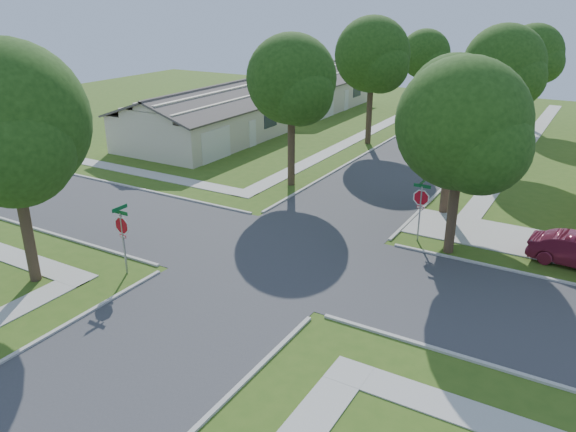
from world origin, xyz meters
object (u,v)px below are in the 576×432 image
(tree_sw_corner, at_px, (9,128))
(house_nw_far, at_px, (308,93))
(tree_e_near, at_px, (455,107))
(tree_w_far, at_px, (425,56))
(tree_ne_corner, at_px, (463,130))
(tree_w_mid, at_px, (373,58))
(tree_e_mid, at_px, (504,69))
(stop_sign_sw, at_px, (122,228))
(stop_sign_ne, at_px, (421,200))
(tree_w_near, at_px, (292,83))
(tree_e_far, at_px, (534,56))
(car_curb_east, at_px, (469,148))
(car_curb_west, at_px, (465,106))
(house_nw_near, at_px, (205,123))

(tree_sw_corner, distance_m, house_nw_far, 40.20)
(tree_e_near, xyz_separation_m, tree_w_far, (-9.40, 25.00, -0.14))
(tree_ne_corner, relative_size, house_nw_far, 0.64)
(tree_w_mid, distance_m, house_nw_far, 16.56)
(tree_e_mid, height_order, tree_w_far, tree_e_mid)
(stop_sign_sw, xyz_separation_m, tree_e_near, (9.45, 13.71, 3.61))
(tree_w_mid, distance_m, tree_sw_corner, 28.14)
(tree_w_mid, height_order, tree_w_far, tree_w_mid)
(stop_sign_ne, distance_m, tree_w_near, 11.07)
(tree_w_far, bearing_deg, tree_w_near, -89.99)
(tree_e_near, relative_size, tree_w_far, 1.03)
(tree_e_near, xyz_separation_m, tree_e_mid, (0.01, 12.00, 0.61))
(tree_e_far, relative_size, tree_sw_corner, 0.91)
(tree_e_mid, bearing_deg, stop_sign_ne, -90.20)
(car_curb_east, height_order, car_curb_west, car_curb_east)
(tree_e_mid, xyz_separation_m, tree_ne_corner, (1.60, -16.80, -0.66))
(tree_e_mid, height_order, house_nw_far, tree_e_mid)
(tree_w_near, bearing_deg, house_nw_near, 152.17)
(stop_sign_ne, relative_size, house_nw_near, 0.22)
(stop_sign_sw, height_order, house_nw_near, house_nw_near)
(tree_w_far, height_order, car_curb_west, tree_w_far)
(tree_sw_corner, relative_size, car_curb_west, 2.16)
(stop_sign_ne, xyz_separation_m, tree_e_mid, (0.06, 16.31, 4.22))
(tree_e_far, height_order, tree_sw_corner, tree_sw_corner)
(tree_w_mid, bearing_deg, house_nw_near, -152.10)
(stop_sign_sw, relative_size, house_nw_near, 0.22)
(stop_sign_ne, bearing_deg, stop_sign_sw, -135.00)
(tree_e_near, bearing_deg, tree_e_mid, 89.97)
(tree_e_near, xyz_separation_m, tree_ne_corner, (1.61, -4.80, -0.05))
(stop_sign_sw, xyz_separation_m, tree_ne_corner, (11.06, 8.91, 3.56))
(tree_sw_corner, bearing_deg, stop_sign_sw, 39.97)
(tree_w_mid, xyz_separation_m, tree_ne_corner, (11.00, -16.80, -0.90))
(stop_sign_sw, height_order, stop_sign_ne, same)
(tree_w_near, relative_size, tree_w_far, 1.12)
(stop_sign_ne, distance_m, house_nw_near, 23.12)
(tree_e_mid, xyz_separation_m, house_nw_far, (-20.75, 10.99, -4.74))
(tree_w_mid, bearing_deg, tree_e_far, 54.15)
(tree_w_mid, relative_size, tree_w_far, 1.19)
(house_nw_far, xyz_separation_m, car_curb_east, (19.19, -11.55, -0.74))
(tree_e_far, bearing_deg, car_curb_east, -96.54)
(stop_sign_ne, xyz_separation_m, car_curb_west, (-5.90, 32.51, -1.39))
(stop_sign_ne, relative_size, tree_ne_corner, 0.34)
(stop_sign_sw, distance_m, tree_ne_corner, 14.64)
(stop_sign_ne, distance_m, tree_w_mid, 19.31)
(stop_sign_ne, height_order, tree_e_mid, tree_e_mid)
(tree_e_mid, height_order, tree_sw_corner, tree_sw_corner)
(tree_w_near, relative_size, tree_ne_corner, 1.04)
(tree_e_near, relative_size, house_nw_near, 0.61)
(stop_sign_ne, bearing_deg, house_nw_far, 127.16)
(tree_e_near, height_order, tree_w_near, tree_w_near)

